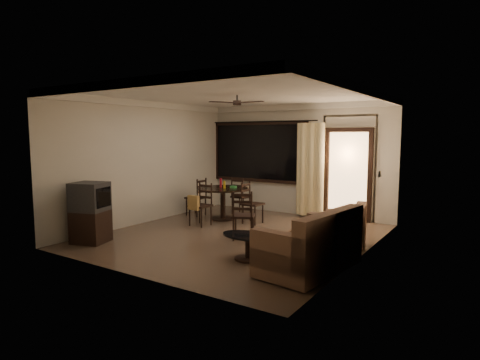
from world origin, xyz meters
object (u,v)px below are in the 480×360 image
Objects in this scene: dining_table at (223,194)px; side_chair at (243,225)px; dining_chair_south at (200,212)px; armchair at (346,228)px; tv_cabinet at (90,212)px; coffee_table at (248,243)px; sofa at (313,247)px; dining_chair_north at (241,203)px; dining_chair_west at (196,204)px; dining_chair_east at (252,211)px.

side_chair is at bearing -42.82° from dining_table.
armchair is at bearing 4.77° from dining_chair_south.
coffee_table is at bearing -4.54° from tv_cabinet.
coffee_table is at bearing -170.33° from sofa.
dining_chair_south is at bearing -44.92° from side_chair.
dining_table is 0.67× the size of sofa.
dining_chair_north is 0.52× the size of sofa.
sofa is at bearing 125.13° from side_chair.
dining_chair_south is 0.52× the size of sofa.
dining_chair_north is 0.83× the size of tv_cabinet.
dining_chair_west is 1.06× the size of armchair.
dining_chair_north is 4.53m from sofa.
side_chair is (-0.76, 1.04, 0.02)m from coffee_table.
side_chair reaches higher than sofa.
dining_chair_south is 3.64m from sofa.
tv_cabinet reaches higher than dining_table.
sofa is at bearing 2.13° from coffee_table.
dining_chair_east is 0.83× the size of tv_cabinet.
tv_cabinet is (-0.86, -3.10, -0.03)m from dining_table.
dining_chair_south is at bearing 90.00° from dining_chair_north.
sofa is 1.11m from coffee_table.
side_chair reaches higher than dining_chair_south.
dining_table is 4.05m from sofa.
dining_chair_east and dining_chair_north have the same top height.
dining_chair_north is at bearing 46.76° from dining_chair_east.
coffee_table is (3.04, -2.38, -0.01)m from dining_chair_west.
armchair is at bearing 174.01° from side_chair.
side_chair reaches higher than dining_chair_west.
dining_chair_north is 1.06× the size of armchair.
dining_chair_north is 1.02× the size of coffee_table.
dining_chair_west is 1.02× the size of coffee_table.
armchair is 2.02m from coffee_table.
dining_chair_east is at bearing -92.16° from side_chair.
tv_cabinet reaches higher than dining_chair_south.
coffee_table is (2.22, -1.51, -0.03)m from dining_chair_south.
dining_table is 3.33m from armchair.
dining_chair_east is at bearing 120.12° from coffee_table.
dining_chair_west and dining_chair_north have the same top height.
tv_cabinet is 2.91m from side_chair.
dining_chair_north is at bearing -82.86° from side_chair.
dining_chair_east reaches higher than sofa.
dining_table is 1.99m from side_chair.
dining_chair_south reaches higher than coffee_table.
dining_chair_west is 4.76m from sofa.
dining_chair_north is 3.99m from tv_cabinet.
side_chair is (0.61, -1.32, 0.01)m from dining_chair_east.
dining_chair_south and dining_chair_north have the same top height.
sofa is (3.31, -2.33, -0.24)m from dining_table.
armchair is (3.27, 0.21, 0.01)m from dining_chair_south.
dining_table reaches higher than sofa.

